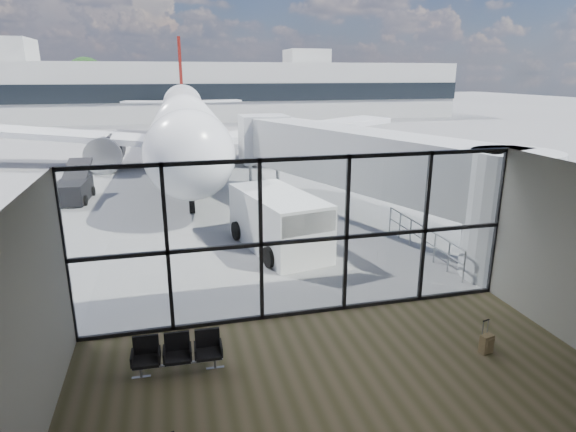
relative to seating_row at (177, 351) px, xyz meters
name	(u,v)px	position (x,y,z in m)	size (l,w,h in m)	color
ground	(200,138)	(3.52, 41.88, -0.49)	(220.00, 220.00, 0.00)	slate
lounge_shell	(380,305)	(3.52, -2.92, 2.16)	(12.02, 8.01, 4.51)	brown
glass_curtain_wall	(304,239)	(3.52, 1.88, 1.75)	(12.10, 0.12, 4.50)	white
jet_bridge	(369,165)	(8.42, 8.95, 2.27)	(8.00, 16.50, 4.33)	#9C9FA1
apron_railing	(422,235)	(9.12, 5.38, 0.23)	(0.06, 5.46, 1.11)	gray
far_terminal	(183,90)	(2.93, 63.85, 3.72)	(80.00, 12.20, 11.00)	#ABABA7
tree_3	(3,86)	(-23.48, 73.88, 4.14)	(4.95, 4.95, 7.12)	#382619
tree_4	(45,82)	(-17.48, 73.88, 4.76)	(5.61, 5.61, 8.07)	#382619
tree_5	(86,78)	(-11.48, 73.88, 5.38)	(6.27, 6.27, 9.03)	#382619
seating_row	(177,351)	(0.00, 0.00, 0.00)	(2.01, 0.61, 0.89)	gray
suitcase	(487,344)	(7.27, -1.12, -0.24)	(0.35, 0.29, 0.85)	olive
airliner	(185,120)	(1.52, 28.26, 2.62)	(34.24, 39.63, 10.21)	white
service_van	(280,221)	(4.06, 7.16, 0.62)	(3.23, 5.34, 2.17)	white
belt_loader	(74,189)	(-4.90, 17.06, 0.15)	(1.84, 4.24, 1.92)	black
traffic_cone_a	(281,213)	(5.06, 11.20, -0.25)	(0.36, 0.36, 0.51)	orange
traffic_cone_b	(320,207)	(7.10, 11.59, -0.18)	(0.47, 0.47, 0.67)	#FF590D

